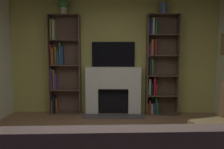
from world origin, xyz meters
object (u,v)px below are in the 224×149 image
bookshelf_left (62,65)px  bookshelf_right (158,67)px  tv (113,54)px  fireplace (113,89)px  vase_with_flowers (164,7)px  potted_plant (63,4)px

bookshelf_left → bookshelf_right: (2.17, -0.02, -0.04)m
tv → bookshelf_left: 1.19m
fireplace → vase_with_flowers: vase_with_flowers is taller
potted_plant → fireplace: bearing=1.3°
tv → bookshelf_left: bookshelf_left is taller
fireplace → bookshelf_left: (-1.16, 0.04, 0.55)m
bookshelf_left → vase_with_flowers: size_ratio=5.46×
tv → potted_plant: (-1.09, -0.12, 1.09)m
tv → vase_with_flowers: (1.09, -0.12, 1.02)m
tv → bookshelf_left: (-1.16, -0.06, -0.23)m
bookshelf_right → fireplace: bearing=-178.9°
vase_with_flowers → bookshelf_left: bearing=178.4°
tv → vase_with_flowers: 1.50m
fireplace → vase_with_flowers: 2.10m
bookshelf_left → fireplace: bearing=-1.8°
bookshelf_left → potted_plant: size_ratio=6.06×
bookshelf_left → bookshelf_right: size_ratio=1.00×
bookshelf_left → potted_plant: potted_plant is taller
bookshelf_right → potted_plant: potted_plant is taller
vase_with_flowers → fireplace: bearing=178.7°
bookshelf_left → tv: bearing=2.9°
tv → vase_with_flowers: vase_with_flowers is taller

